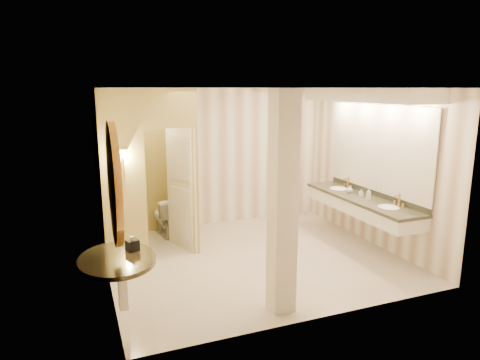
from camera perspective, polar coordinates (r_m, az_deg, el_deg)
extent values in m
plane|color=beige|center=(7.06, 1.79, -10.32)|extent=(4.50, 4.50, 0.00)
plane|color=white|center=(6.53, 1.95, 12.16)|extent=(4.50, 4.50, 0.00)
cube|color=white|center=(8.51, -3.43, 3.00)|extent=(4.50, 0.02, 2.70)
cube|color=white|center=(4.94, 11.03, -3.90)|extent=(4.50, 0.02, 2.70)
cube|color=white|center=(6.16, -17.78, -1.08)|extent=(0.02, 4.00, 2.70)
cube|color=white|center=(7.81, 17.24, 1.66)|extent=(0.02, 4.00, 2.70)
cube|color=#D4C76F|center=(7.58, -7.44, 1.80)|extent=(0.10, 1.50, 2.70)
cube|color=#D4C76F|center=(6.67, -15.28, 0.05)|extent=(0.65, 0.10, 2.70)
cube|color=#D4C76F|center=(6.65, -9.50, 9.42)|extent=(0.80, 0.10, 0.60)
cube|color=silver|center=(7.25, -7.77, -1.11)|extent=(0.34, 0.76, 2.10)
cylinder|color=#D89245|center=(6.56, -15.31, 1.64)|extent=(0.03, 0.03, 0.30)
cone|color=silver|center=(6.53, -15.41, 3.36)|extent=(0.14, 0.14, 0.14)
cube|color=silver|center=(7.66, 15.82, -3.22)|extent=(0.60, 2.53, 0.24)
cube|color=black|center=(7.63, 15.87, -2.35)|extent=(0.64, 2.57, 0.05)
cube|color=black|center=(7.78, 17.55, -1.64)|extent=(0.03, 2.53, 0.10)
ellipsoid|color=white|center=(7.12, 19.17, -3.75)|extent=(0.40, 0.44, 0.15)
cylinder|color=#D89245|center=(7.22, 20.45, -2.57)|extent=(0.03, 0.03, 0.22)
ellipsoid|color=white|center=(8.17, 12.99, -1.39)|extent=(0.40, 0.44, 0.15)
cylinder|color=#D89245|center=(8.25, 14.18, -0.39)|extent=(0.03, 0.03, 0.22)
cube|color=white|center=(7.64, 17.89, 4.05)|extent=(0.03, 2.53, 1.40)
cube|color=silver|center=(7.40, 16.66, 10.81)|extent=(0.75, 2.73, 0.22)
cylinder|color=black|center=(4.97, -16.07, -10.18)|extent=(1.05, 1.05, 0.05)
cube|color=silver|center=(5.09, -15.41, -13.27)|extent=(0.10, 0.10, 0.60)
cylinder|color=#C58B3A|center=(4.72, -16.42, -0.55)|extent=(0.07, 1.05, 1.05)
cylinder|color=white|center=(4.72, -15.94, -0.51)|extent=(0.02, 0.84, 0.84)
cube|color=silver|center=(5.09, 5.70, -3.26)|extent=(0.28, 0.28, 2.70)
cube|color=black|center=(5.10, -14.16, -8.42)|extent=(0.16, 0.16, 0.13)
imported|color=white|center=(8.12, -9.97, -4.78)|extent=(0.50, 0.76, 0.72)
imported|color=beige|center=(7.63, 15.84, -1.66)|extent=(0.07, 0.07, 0.13)
imported|color=silver|center=(7.85, 14.42, -1.18)|extent=(0.11, 0.11, 0.13)
imported|color=#C6B28C|center=(7.41, 16.78, -1.80)|extent=(0.09, 0.10, 0.21)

